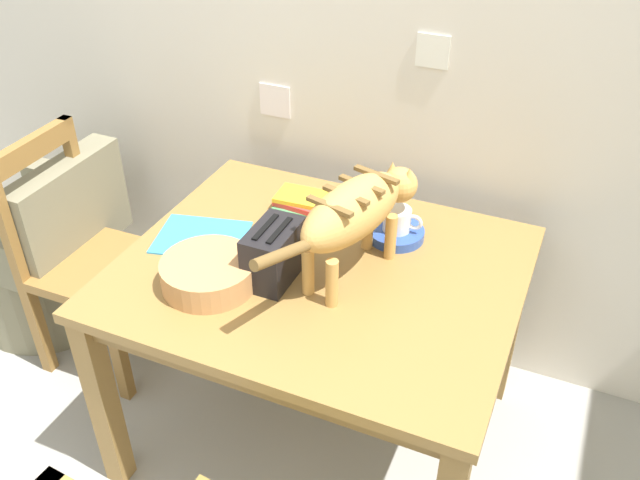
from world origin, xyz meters
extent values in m
cube|color=silver|center=(0.00, 1.81, 1.25)|extent=(4.87, 0.10, 2.50)
cube|color=white|center=(0.28, 1.76, 1.24)|extent=(0.11, 0.01, 0.11)
cube|color=white|center=(-0.30, 1.76, 0.97)|extent=(0.12, 0.01, 0.12)
cube|color=olive|center=(0.15, 1.16, 0.73)|extent=(1.19, 0.99, 0.03)
cube|color=olive|center=(0.15, 1.16, 0.68)|extent=(1.11, 0.91, 0.07)
cube|color=olive|center=(-0.40, 0.71, 0.36)|extent=(0.07, 0.07, 0.71)
cube|color=olive|center=(-0.40, 1.60, 0.36)|extent=(0.07, 0.07, 0.71)
cube|color=olive|center=(0.70, 1.60, 0.36)|extent=(0.07, 0.07, 0.71)
ellipsoid|color=tan|center=(0.25, 1.16, 0.97)|extent=(0.26, 0.44, 0.17)
cube|color=brown|center=(0.22, 1.06, 1.04)|extent=(0.15, 0.06, 0.01)
cube|color=brown|center=(0.24, 1.13, 1.04)|extent=(0.15, 0.06, 0.01)
cube|color=brown|center=(0.26, 1.20, 1.04)|extent=(0.15, 0.06, 0.01)
cube|color=brown|center=(0.28, 1.27, 1.04)|extent=(0.15, 0.06, 0.01)
cylinder|color=tan|center=(0.24, 1.31, 0.82)|extent=(0.04, 0.04, 0.15)
cylinder|color=tan|center=(0.32, 1.29, 0.82)|extent=(0.04, 0.04, 0.15)
cylinder|color=tan|center=(0.17, 1.03, 0.82)|extent=(0.04, 0.04, 0.15)
cylinder|color=tan|center=(0.25, 1.01, 0.82)|extent=(0.04, 0.04, 0.15)
sphere|color=tan|center=(0.31, 1.40, 0.94)|extent=(0.11, 0.11, 0.11)
cone|color=tan|center=(0.28, 1.41, 0.99)|extent=(0.04, 0.04, 0.04)
cone|color=tan|center=(0.34, 1.39, 0.99)|extent=(0.04, 0.04, 0.04)
cylinder|color=brown|center=(0.17, 0.87, 0.99)|extent=(0.09, 0.21, 0.08)
cylinder|color=#2E4FAD|center=(0.31, 1.40, 0.76)|extent=(0.18, 0.18, 0.03)
cylinder|color=white|center=(0.31, 1.40, 0.82)|extent=(0.09, 0.09, 0.08)
torus|color=white|center=(0.37, 1.40, 0.82)|extent=(0.05, 0.01, 0.05)
cube|color=#3792CC|center=(-0.26, 1.15, 0.75)|extent=(0.33, 0.29, 0.01)
cube|color=#4A9B59|center=(-0.05, 1.44, 0.75)|extent=(0.17, 0.13, 0.01)
cube|color=#E03B37|center=(-0.05, 1.45, 0.77)|extent=(0.17, 0.13, 0.02)
cube|color=yellow|center=(-0.05, 1.45, 0.79)|extent=(0.17, 0.13, 0.02)
cylinder|color=tan|center=(-0.11, 0.95, 0.79)|extent=(0.28, 0.28, 0.08)
cylinder|color=brown|center=(-0.11, 0.95, 0.79)|extent=(0.23, 0.23, 0.07)
cube|color=black|center=(0.05, 1.06, 0.83)|extent=(0.12, 0.20, 0.17)
cube|color=black|center=(0.02, 1.06, 0.92)|extent=(0.02, 0.14, 0.01)
cube|color=black|center=(0.07, 1.06, 0.92)|extent=(0.02, 0.14, 0.01)
cube|color=olive|center=(-0.79, 1.20, 0.43)|extent=(0.43, 0.43, 0.04)
cube|color=olive|center=(-0.98, 1.20, 0.89)|extent=(0.05, 0.42, 0.08)
cube|color=olive|center=(-0.98, 1.39, 0.69)|extent=(0.04, 0.04, 0.48)
cube|color=olive|center=(-0.98, 1.01, 0.69)|extent=(0.04, 0.04, 0.48)
cube|color=olive|center=(-0.60, 1.39, 0.21)|extent=(0.04, 0.04, 0.41)
cube|color=olive|center=(-0.60, 1.02, 0.21)|extent=(0.04, 0.04, 0.41)
cube|color=olive|center=(-0.98, 1.39, 0.21)|extent=(0.04, 0.04, 0.41)
cube|color=olive|center=(-0.97, 1.01, 0.21)|extent=(0.04, 0.04, 0.41)
cylinder|color=#797359|center=(-1.21, 1.30, 0.19)|extent=(0.60, 0.60, 0.38)
cube|color=#797359|center=(-0.97, 1.30, 0.58)|extent=(0.12, 0.54, 0.40)
cube|color=#797359|center=(-1.21, 1.55, 0.48)|extent=(0.42, 0.10, 0.20)
camera|label=1|loc=(0.81, -0.36, 1.99)|focal=38.30mm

